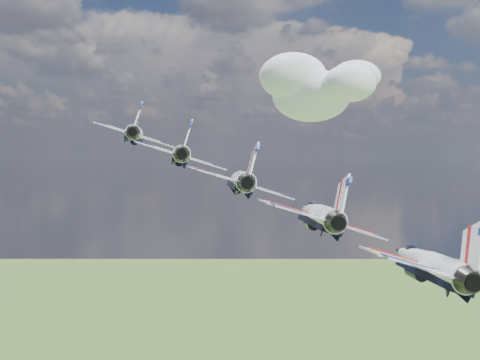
% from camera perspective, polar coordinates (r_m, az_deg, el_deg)
% --- Properties ---
extents(cloud_far, '(52.62, 41.34, 20.67)m').
position_cam_1_polar(cloud_far, '(285.78, 7.64, 7.99)').
color(cloud_far, white).
extents(jet_0, '(16.57, 19.52, 8.09)m').
position_cam_1_polar(jet_0, '(96.55, -8.84, 3.90)').
color(jet_0, white).
extents(jet_1, '(16.57, 19.52, 8.09)m').
position_cam_1_polar(jet_1, '(84.89, -5.01, 2.22)').
color(jet_1, white).
extents(jet_2, '(16.57, 19.52, 8.09)m').
position_cam_1_polar(jet_2, '(73.82, 0.00, -0.00)').
color(jet_2, white).
extents(jet_3, '(16.57, 19.52, 8.09)m').
position_cam_1_polar(jet_3, '(63.65, 6.69, -2.96)').
color(jet_3, white).
extents(jet_4, '(16.57, 19.52, 8.09)m').
position_cam_1_polar(jet_4, '(54.90, 15.76, -6.87)').
color(jet_4, white).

